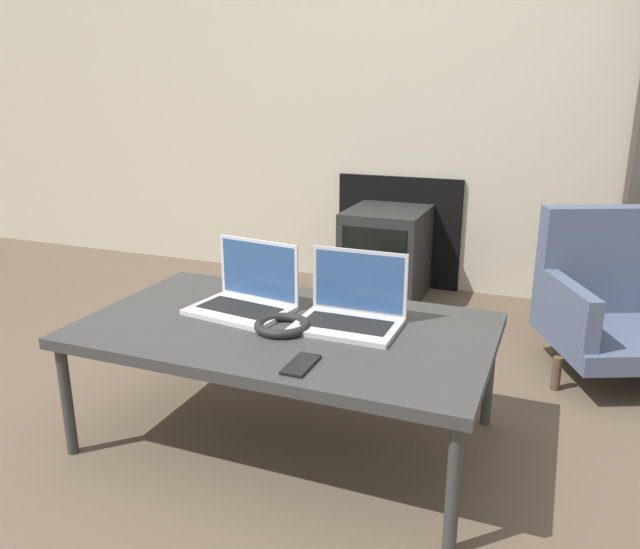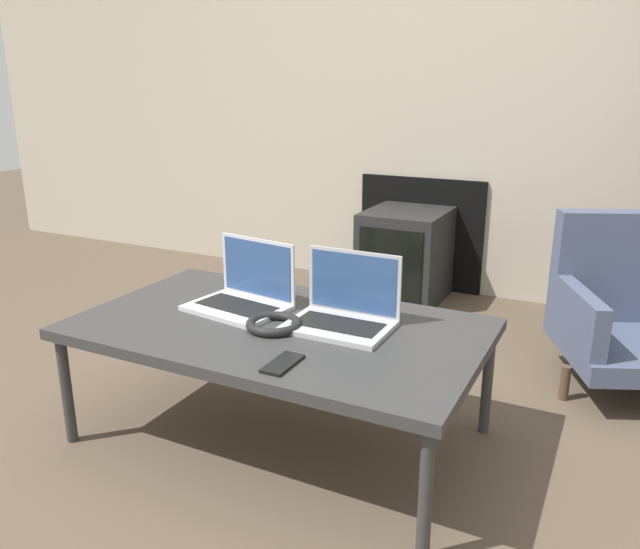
# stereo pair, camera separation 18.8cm
# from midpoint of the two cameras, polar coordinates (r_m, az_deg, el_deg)

# --- Properties ---
(ground_plane) EXTENTS (14.00, 14.00, 0.00)m
(ground_plane) POSITION_cam_midpoint_polar(r_m,az_deg,el_deg) (1.97, -10.21, -19.24)
(ground_plane) COLOR brown
(wall_back) EXTENTS (7.00, 0.08, 2.60)m
(wall_back) POSITION_cam_midpoint_polar(r_m,az_deg,el_deg) (3.64, 8.08, 18.82)
(wall_back) COLOR #B7AD99
(wall_back) RESTS_ON ground_plane
(table) EXTENTS (1.31, 0.77, 0.41)m
(table) POSITION_cam_midpoint_polar(r_m,az_deg,el_deg) (2.04, -5.80, -5.39)
(table) COLOR #333333
(table) RESTS_ON ground_plane
(laptop_left) EXTENTS (0.36, 0.28, 0.23)m
(laptop_left) POSITION_cam_midpoint_polar(r_m,az_deg,el_deg) (2.17, -9.20, -1.92)
(laptop_left) COLOR silver
(laptop_left) RESTS_ON table
(laptop_right) EXTENTS (0.33, 0.24, 0.23)m
(laptop_right) POSITION_cam_midpoint_polar(r_m,az_deg,el_deg) (2.01, 0.22, -3.24)
(laptop_right) COLOR #B2B2B7
(laptop_right) RESTS_ON table
(headphones) EXTENTS (0.18, 0.18, 0.03)m
(headphones) POSITION_cam_midpoint_polar(r_m,az_deg,el_deg) (1.98, -6.19, -4.70)
(headphones) COLOR black
(headphones) RESTS_ON table
(phone) EXTENTS (0.07, 0.14, 0.01)m
(phone) POSITION_cam_midpoint_polar(r_m,az_deg,el_deg) (1.74, -4.88, -8.26)
(phone) COLOR black
(phone) RESTS_ON table
(tv) EXTENTS (0.42, 0.49, 0.50)m
(tv) POSITION_cam_midpoint_polar(r_m,az_deg,el_deg) (3.50, 4.53, 1.89)
(tv) COLOR black
(tv) RESTS_ON ground_plane
(armchair) EXTENTS (0.82, 0.77, 0.67)m
(armchair) POSITION_cam_midpoint_polar(r_m,az_deg,el_deg) (2.83, 24.55, -2.03)
(armchair) COLOR #47516B
(armchair) RESTS_ON ground_plane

